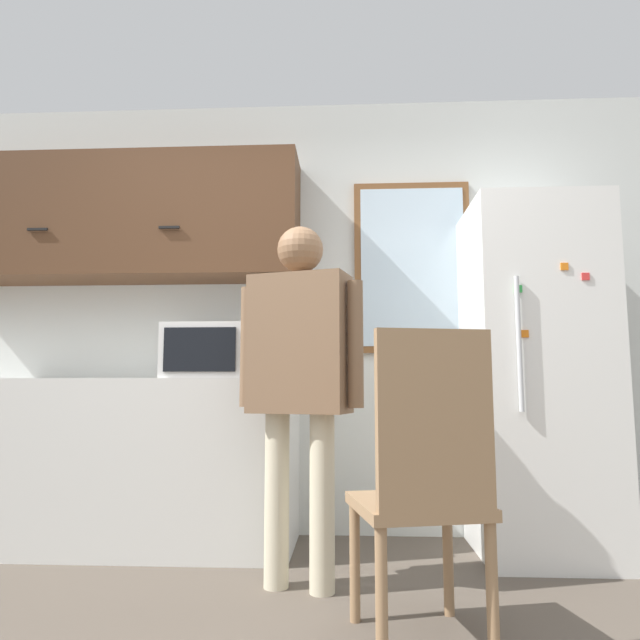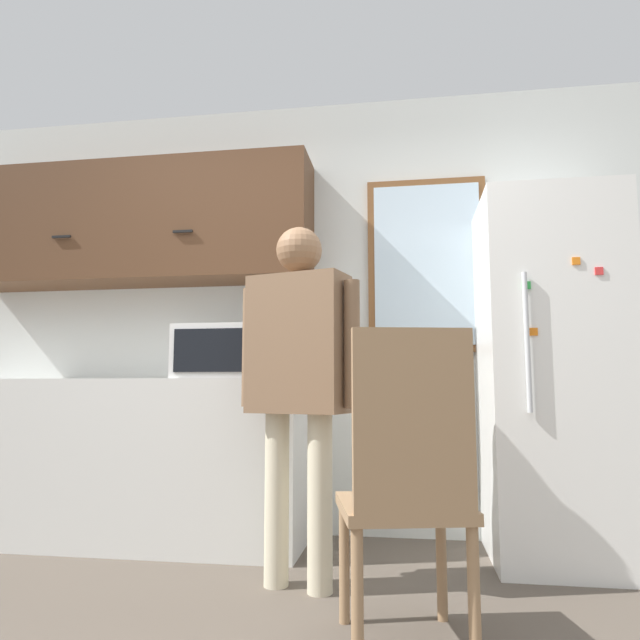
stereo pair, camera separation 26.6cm
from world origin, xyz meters
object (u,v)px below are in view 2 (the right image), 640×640
at_px(microwave, 229,353).
at_px(person, 299,363).
at_px(chair, 408,477).
at_px(refrigerator, 551,375).

bearing_deg(microwave, person, -46.03).
bearing_deg(chair, refrigerator, -136.00).
bearing_deg(microwave, chair, -47.49).
height_order(microwave, refrigerator, refrigerator).
xyz_separation_m(person, refrigerator, (1.23, 0.57, -0.05)).
height_order(microwave, person, person).
distance_m(microwave, chair, 1.53).
relative_size(microwave, refrigerator, 0.29).
bearing_deg(microwave, refrigerator, 1.94).
bearing_deg(chair, person, -61.48).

